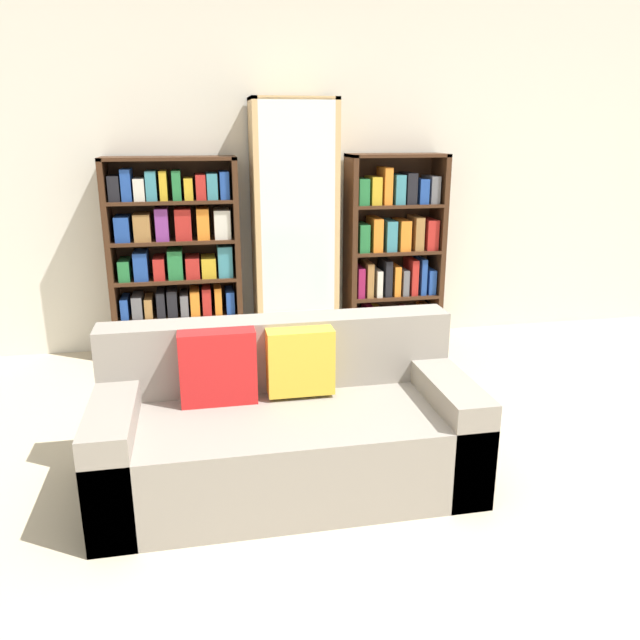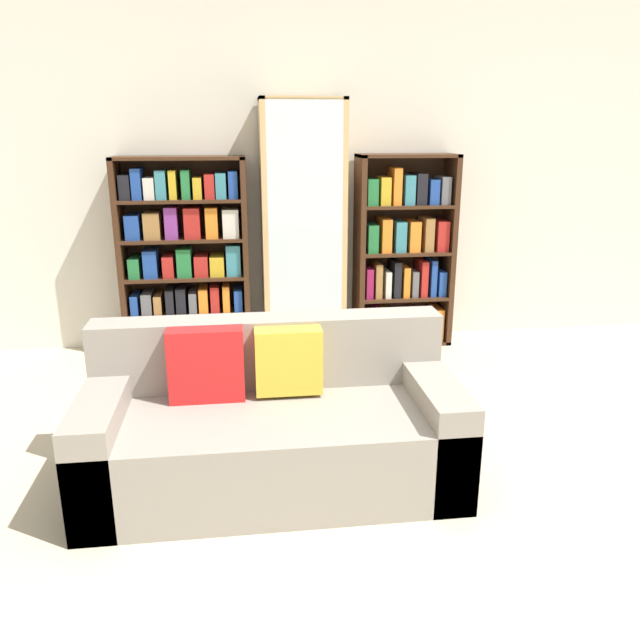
{
  "view_description": "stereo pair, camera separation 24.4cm",
  "coord_description": "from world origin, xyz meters",
  "px_view_note": "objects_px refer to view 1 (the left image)",
  "views": [
    {
      "loc": [
        -0.74,
        -2.11,
        1.66
      ],
      "look_at": [
        -0.02,
        1.54,
        0.52
      ],
      "focal_mm": 35.0,
      "sensor_mm": 36.0,
      "label": 1
    },
    {
      "loc": [
        -0.5,
        -2.15,
        1.66
      ],
      "look_at": [
        -0.02,
        1.54,
        0.52
      ],
      "focal_mm": 35.0,
      "sensor_mm": 36.0,
      "label": 2
    }
  ],
  "objects_px": {
    "bookshelf_left": "(176,260)",
    "bookshelf_right": "(394,254)",
    "couch": "(285,428)",
    "wine_bottle": "(370,343)",
    "display_cabinet": "(294,229)"
  },
  "relations": [
    {
      "from": "bookshelf_right",
      "to": "display_cabinet",
      "type": "bearing_deg",
      "value": -178.82
    },
    {
      "from": "couch",
      "to": "display_cabinet",
      "type": "distance_m",
      "value": 2.09
    },
    {
      "from": "bookshelf_right",
      "to": "wine_bottle",
      "type": "height_order",
      "value": "bookshelf_right"
    },
    {
      "from": "display_cabinet",
      "to": "bookshelf_left",
      "type": "bearing_deg",
      "value": 178.97
    },
    {
      "from": "bookshelf_left",
      "to": "bookshelf_right",
      "type": "bearing_deg",
      "value": 0.01
    },
    {
      "from": "bookshelf_right",
      "to": "wine_bottle",
      "type": "xyz_separation_m",
      "value": [
        -0.31,
        -0.49,
        -0.56
      ]
    },
    {
      "from": "display_cabinet",
      "to": "couch",
      "type": "bearing_deg",
      "value": -100.4
    },
    {
      "from": "bookshelf_right",
      "to": "wine_bottle",
      "type": "relative_size",
      "value": 3.95
    },
    {
      "from": "couch",
      "to": "bookshelf_left",
      "type": "relative_size",
      "value": 1.19
    },
    {
      "from": "couch",
      "to": "wine_bottle",
      "type": "relative_size",
      "value": 4.68
    },
    {
      "from": "couch",
      "to": "bookshelf_right",
      "type": "distance_m",
      "value": 2.32
    },
    {
      "from": "display_cabinet",
      "to": "wine_bottle",
      "type": "relative_size",
      "value": 5.01
    },
    {
      "from": "wine_bottle",
      "to": "display_cabinet",
      "type": "bearing_deg",
      "value": 135.54
    },
    {
      "from": "bookshelf_left",
      "to": "wine_bottle",
      "type": "distance_m",
      "value": 1.57
    },
    {
      "from": "couch",
      "to": "display_cabinet",
      "type": "height_order",
      "value": "display_cabinet"
    }
  ]
}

